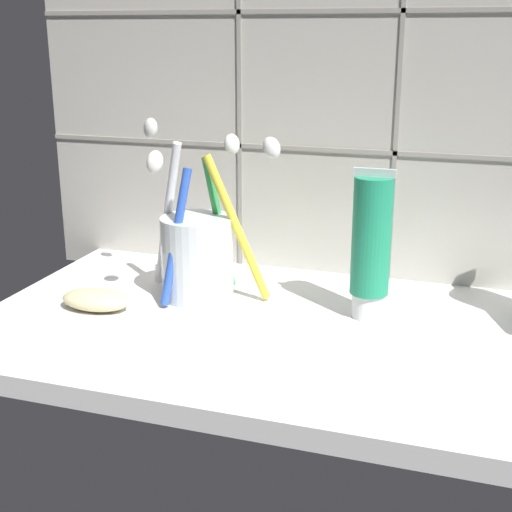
# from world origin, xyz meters

# --- Properties ---
(sink_counter) EXTENTS (0.72, 0.35, 0.02)m
(sink_counter) POSITION_xyz_m (0.00, 0.00, 0.01)
(sink_counter) COLOR white
(sink_counter) RESTS_ON ground
(tile_wall_backsplash) EXTENTS (0.82, 0.02, 0.43)m
(tile_wall_backsplash) POSITION_xyz_m (0.00, 0.18, 0.22)
(tile_wall_backsplash) COLOR #B7B2A8
(tile_wall_backsplash) RESTS_ON ground
(toothbrush_cup) EXTENTS (0.16, 0.11, 0.19)m
(toothbrush_cup) POSITION_xyz_m (-0.17, 0.05, 0.07)
(toothbrush_cup) COLOR silver
(toothbrush_cup) RESTS_ON sink_counter
(toothpaste_tube) EXTENTS (0.04, 0.04, 0.15)m
(toothpaste_tube) POSITION_xyz_m (0.02, 0.05, 0.09)
(toothpaste_tube) COLOR white
(toothpaste_tube) RESTS_ON sink_counter
(soap_bar) EXTENTS (0.07, 0.04, 0.02)m
(soap_bar) POSITION_xyz_m (-0.25, -0.02, 0.03)
(soap_bar) COLOR beige
(soap_bar) RESTS_ON sink_counter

